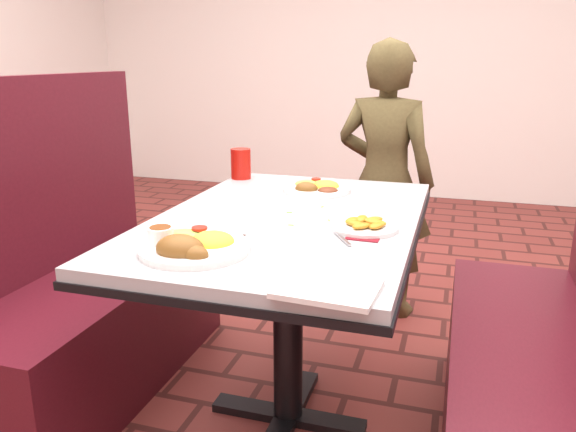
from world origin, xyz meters
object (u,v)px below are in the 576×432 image
object	(u,v)px
diner_person	(384,181)
red_tumbler	(241,164)
far_dinner_plate	(317,185)
booth_bench_right	(544,373)
booth_bench_left	(87,306)
plantain_plate	(365,225)
dining_table	(288,245)
near_dinner_plate	(192,240)

from	to	relation	value
diner_person	red_tumbler	xyz separation A→B (m)	(-0.53, -0.53, 0.15)
red_tumbler	far_dinner_plate	bearing A→B (deg)	-20.04
booth_bench_right	far_dinner_plate	distance (m)	0.98
booth_bench_right	booth_bench_left	bearing A→B (deg)	180.00
far_dinner_plate	plantain_plate	bearing A→B (deg)	-59.51
diner_person	booth_bench_left	bearing A→B (deg)	57.94
dining_table	plantain_plate	distance (m)	0.29
red_tumbler	dining_table	bearing A→B (deg)	-54.03
plantain_plate	red_tumbler	distance (m)	0.83
plantain_plate	booth_bench_right	bearing A→B (deg)	7.56
booth_bench_right	diner_person	bearing A→B (deg)	121.62
booth_bench_left	booth_bench_right	distance (m)	1.60
far_dinner_plate	booth_bench_left	bearing A→B (deg)	-155.98
booth_bench_right	diner_person	world-z (taller)	diner_person
diner_person	plantain_plate	bearing A→B (deg)	106.02
far_dinner_plate	red_tumbler	distance (m)	0.38
diner_person	plantain_plate	world-z (taller)	diner_person
booth_bench_left	red_tumbler	xyz separation A→B (m)	(0.44, 0.49, 0.48)
far_dinner_plate	plantain_plate	size ratio (longest dim) A/B	1.28
far_dinner_plate	red_tumbler	xyz separation A→B (m)	(-0.36, 0.13, 0.04)
near_dinner_plate	far_dinner_plate	xyz separation A→B (m)	(0.14, 0.75, -0.01)
dining_table	far_dinner_plate	xyz separation A→B (m)	(0.00, 0.36, 0.12)
dining_table	plantain_plate	size ratio (longest dim) A/B	6.21
booth_bench_left	booth_bench_right	size ratio (longest dim) A/B	1.00
booth_bench_right	near_dinner_plate	size ratio (longest dim) A/B	4.13
booth_bench_right	plantain_plate	bearing A→B (deg)	-172.44
dining_table	booth_bench_left	size ratio (longest dim) A/B	1.01
near_dinner_plate	plantain_plate	xyz separation A→B (m)	(0.40, 0.32, -0.02)
far_dinner_plate	dining_table	bearing A→B (deg)	-90.62
booth_bench_left	diner_person	world-z (taller)	diner_person
near_dinner_plate	plantain_plate	size ratio (longest dim) A/B	1.49
booth_bench_right	far_dinner_plate	size ratio (longest dim) A/B	4.78
far_dinner_plate	plantain_plate	distance (m)	0.50
booth_bench_left	plantain_plate	size ratio (longest dim) A/B	6.14
near_dinner_plate	far_dinner_plate	bearing A→B (deg)	79.28
near_dinner_plate	plantain_plate	world-z (taller)	near_dinner_plate
booth_bench_left	far_dinner_plate	xyz separation A→B (m)	(0.80, 0.36, 0.44)
plantain_plate	dining_table	bearing A→B (deg)	164.36
near_dinner_plate	diner_person	bearing A→B (deg)	77.63
dining_table	near_dinner_plate	bearing A→B (deg)	-109.33
dining_table	diner_person	bearing A→B (deg)	80.44
dining_table	booth_bench_left	xyz separation A→B (m)	(-0.80, 0.00, -0.32)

